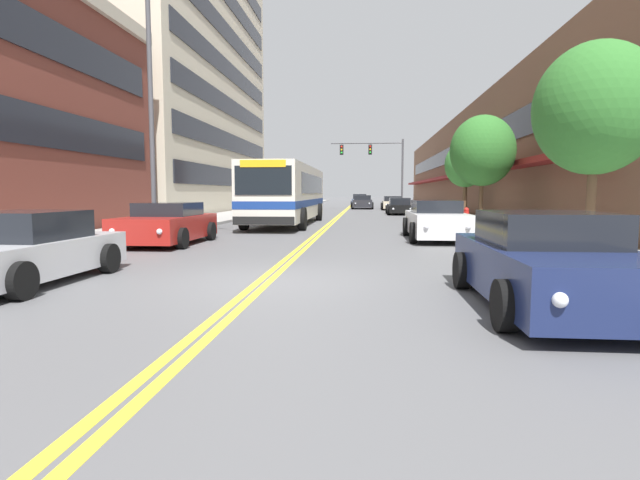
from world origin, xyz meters
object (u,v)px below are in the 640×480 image
car_beige_parked_left_far (285,205)px  street_lamp_left_near (159,73)px  car_black_parked_right_end (400,207)px  fire_hydrant (466,218)px  car_silver_parked_left_mid (22,251)px  car_red_parked_left_near (167,224)px  car_navy_parked_right_foreground (548,263)px  car_champagne_parked_right_far (392,203)px  city_bus (288,192)px  car_white_parked_right_mid (436,221)px  street_tree_right_far (466,165)px  car_charcoal_moving_lead (363,202)px  car_slate_blue_moving_second (360,201)px  street_tree_right_mid (483,151)px  street_tree_right_near (596,109)px  traffic_signal_mast (378,159)px

car_beige_parked_left_far → street_lamp_left_near: (-0.66, -21.49, 4.90)m
car_black_parked_right_end → fire_hydrant: bearing=-84.7°
car_silver_parked_left_mid → car_red_parked_left_near: bearing=91.2°
car_red_parked_left_near → car_navy_parked_right_foreground: 11.91m
car_beige_parked_left_far → car_champagne_parked_right_far: car_beige_parked_left_far is taller
city_bus → car_red_parked_left_near: size_ratio=2.81×
car_white_parked_right_mid → street_tree_right_far: 13.97m
car_charcoal_moving_lead → car_beige_parked_left_far: bearing=-115.1°
car_navy_parked_right_foreground → street_tree_right_far: street_tree_right_far is taller
car_charcoal_moving_lead → street_tree_right_far: bearing=-72.1°
car_silver_parked_left_mid → car_navy_parked_right_foreground: car_navy_parked_right_foreground is taller
car_champagne_parked_right_far → car_beige_parked_left_far: bearing=-132.0°
car_black_parked_right_end → street_lamp_left_near: size_ratio=0.52×
car_slate_blue_moving_second → street_tree_right_mid: (5.72, -34.98, 2.76)m
street_tree_right_near → street_tree_right_far: street_tree_right_near is taller
car_red_parked_left_near → car_navy_parked_right_foreground: size_ratio=1.00×
street_tree_right_near → street_tree_right_mid: bearing=91.9°
car_red_parked_left_near → car_charcoal_moving_lead: (5.92, 35.05, 0.02)m
street_tree_right_near → traffic_signal_mast: bearing=97.0°
street_lamp_left_near → traffic_signal_mast: bearing=75.7°
car_red_parked_left_near → fire_hydrant: bearing=28.4°
car_red_parked_left_near → car_charcoal_moving_lead: car_charcoal_moving_lead is taller
car_red_parked_left_near → car_charcoal_moving_lead: bearing=80.4°
car_silver_parked_left_mid → car_white_parked_right_mid: car_white_parked_right_mid is taller
street_tree_right_mid → street_tree_right_far: street_tree_right_mid is taller
car_silver_parked_left_mid → car_champagne_parked_right_far: car_silver_parked_left_mid is taller
car_navy_parked_right_foreground → street_tree_right_near: street_tree_right_near is taller
city_bus → street_tree_right_mid: size_ratio=2.59×
car_slate_blue_moving_second → street_lamp_left_near: street_lamp_left_near is taller
city_bus → car_black_parked_right_end: bearing=62.1°
street_tree_right_far → car_slate_blue_moving_second: bearing=104.1°
car_slate_blue_moving_second → street_tree_right_near: (6.05, -44.89, 2.91)m
street_lamp_left_near → car_black_parked_right_end: bearing=66.5°
car_red_parked_left_near → fire_hydrant: size_ratio=5.06×
car_silver_parked_left_mid → car_navy_parked_right_foreground: 8.77m
car_silver_parked_left_mid → street_lamp_left_near: bearing=95.2°
car_silver_parked_left_mid → street_tree_right_near: bearing=19.6°
street_tree_right_far → car_black_parked_right_end: bearing=116.3°
car_black_parked_right_end → street_lamp_left_near: street_lamp_left_near is taller
car_red_parked_left_near → street_lamp_left_near: street_lamp_left_near is taller
street_tree_right_mid → city_bus: bearing=160.4°
car_navy_parked_right_foreground → street_tree_right_far: bearing=81.9°
car_silver_parked_left_mid → car_slate_blue_moving_second: 49.27m
city_bus → street_tree_right_near: bearing=-54.6°
car_champagne_parked_right_far → street_tree_right_far: bearing=-78.2°
city_bus → car_charcoal_moving_lead: (3.64, 24.78, -1.02)m
traffic_signal_mast → car_charcoal_moving_lead: bearing=114.9°
car_white_parked_right_mid → street_tree_right_near: size_ratio=0.98×
car_silver_parked_left_mid → car_navy_parked_right_foreground: size_ratio=0.98×
car_charcoal_moving_lead → fire_hydrant: size_ratio=5.56×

